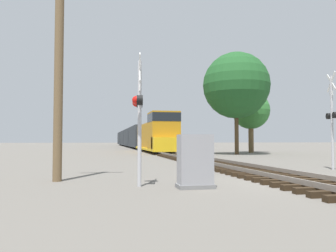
{
  "coord_description": "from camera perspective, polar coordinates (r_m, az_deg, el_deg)",
  "views": [
    {
      "loc": [
        -6.25,
        -9.9,
        1.4
      ],
      "look_at": [
        -1.6,
        13.04,
        2.44
      ],
      "focal_mm": 35.0,
      "sensor_mm": 36.0,
      "label": 1
    }
  ],
  "objects": [
    {
      "name": "tree_mid_background",
      "position": [
        39.29,
        14.21,
        2.6
      ],
      "size": [
        4.36,
        4.36,
        7.09
      ],
      "color": "brown",
      "rests_on": "ground"
    },
    {
      "name": "rail_track_bed",
      "position": [
        11.77,
        20.94,
        -8.55
      ],
      "size": [
        2.6,
        160.0,
        0.31
      ],
      "color": "black",
      "rests_on": "ground"
    },
    {
      "name": "ground_plane",
      "position": [
        11.79,
        20.95,
        -9.2
      ],
      "size": [
        400.0,
        400.0,
        0.0
      ],
      "primitive_type": "plane",
      "color": "#666059"
    },
    {
      "name": "tree_far_right",
      "position": [
        33.88,
        11.79,
        6.92
      ],
      "size": [
        6.67,
        6.67,
        10.28
      ],
      "color": "#473521",
      "rests_on": "ground"
    },
    {
      "name": "crossing_signal_far",
      "position": [
        17.63,
        26.72,
        1.47
      ],
      "size": [
        0.53,
        1.01,
        4.69
      ],
      "rotation": [
        0.0,
        0.0,
        1.32
      ],
      "color": "#B7B7BC",
      "rests_on": "ground"
    },
    {
      "name": "crossing_signal_near",
      "position": [
        10.11,
        -5.11,
        3.07
      ],
      "size": [
        0.41,
        1.01,
        4.03
      ],
      "rotation": [
        0.0,
        0.0,
        -1.68
      ],
      "color": "#B7B7BC",
      "rests_on": "ground"
    },
    {
      "name": "freight_train",
      "position": [
        67.39,
        -6.15,
        -2.05
      ],
      "size": [
        2.91,
        73.71,
        4.33
      ],
      "color": "#B77A14",
      "rests_on": "ground"
    },
    {
      "name": "relay_cabinet",
      "position": [
        9.75,
        4.74,
        -6.2
      ],
      "size": [
        1.08,
        0.66,
        1.58
      ],
      "color": "slate",
      "rests_on": "ground"
    },
    {
      "name": "utility_pole",
      "position": [
        12.25,
        -18.47,
        11.28
      ],
      "size": [
        1.8,
        0.31,
        8.37
      ],
      "color": "brown",
      "rests_on": "ground"
    }
  ]
}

